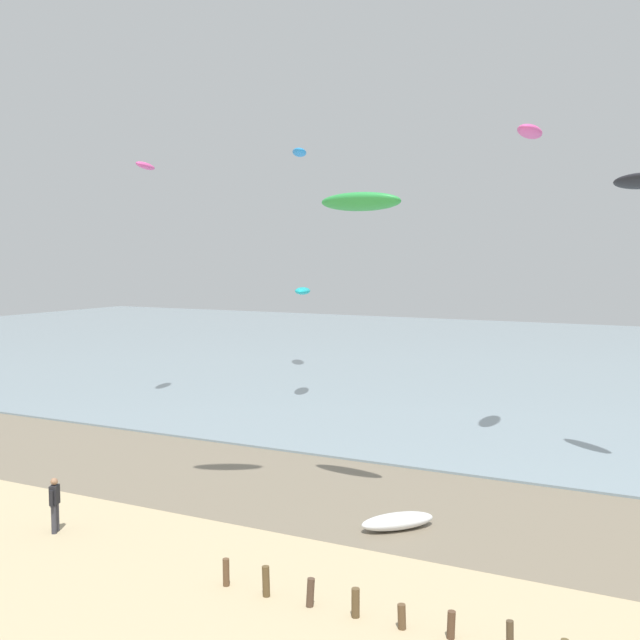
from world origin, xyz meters
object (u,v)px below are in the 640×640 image
kite_aloft_5 (145,166)px  kite_aloft_6 (360,202)px  grounded_kite (398,521)px  kite_aloft_1 (303,291)px  kite_aloft_3 (299,152)px  kite_aloft_4 (530,132)px  person_nearest_camera (55,503)px

kite_aloft_5 → kite_aloft_6: 21.70m
grounded_kite → kite_aloft_5: bearing=-80.8°
kite_aloft_1 → kite_aloft_6: 19.68m
kite_aloft_1 → kite_aloft_3: (-4.74, 8.20, 9.19)m
kite_aloft_4 → kite_aloft_5: bearing=-96.3°
grounded_kite → kite_aloft_1: 22.71m
kite_aloft_4 → kite_aloft_6: (-3.27, -10.14, -3.46)m
kite_aloft_4 → grounded_kite: bearing=-9.7°
kite_aloft_4 → kite_aloft_6: bearing=-21.8°
kite_aloft_3 → kite_aloft_6: kite_aloft_3 is taller
kite_aloft_5 → person_nearest_camera: bearing=12.1°
grounded_kite → kite_aloft_4: bearing=-144.7°
person_nearest_camera → grounded_kite: 10.60m
kite_aloft_4 → person_nearest_camera: bearing=-35.6°
kite_aloft_1 → kite_aloft_4: (14.20, -5.77, 7.31)m
kite_aloft_4 → kite_aloft_5: size_ratio=1.28×
kite_aloft_5 → kite_aloft_6: bearing=39.0°
person_nearest_camera → kite_aloft_3: 35.26m
kite_aloft_5 → kite_aloft_6: (18.38, -11.07, -3.26)m
kite_aloft_5 → kite_aloft_6: size_ratio=0.76×
kite_aloft_1 → kite_aloft_6: kite_aloft_6 is taller
person_nearest_camera → kite_aloft_6: (7.17, 6.79, 9.37)m
person_nearest_camera → grounded_kite: (9.25, 5.15, -0.67)m
grounded_kite → person_nearest_camera: bearing=-19.8°
grounded_kite → kite_aloft_4: (1.20, 11.78, 13.51)m
person_nearest_camera → kite_aloft_3: size_ratio=0.57×
grounded_kite → kite_aloft_6: kite_aloft_6 is taller
kite_aloft_1 → kite_aloft_4: size_ratio=0.88×
kite_aloft_1 → kite_aloft_5: bearing=101.6°
grounded_kite → kite_aloft_5: (-20.45, 12.71, 13.30)m
kite_aloft_3 → kite_aloft_6: bearing=0.4°
kite_aloft_5 → kite_aloft_1: bearing=103.0°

